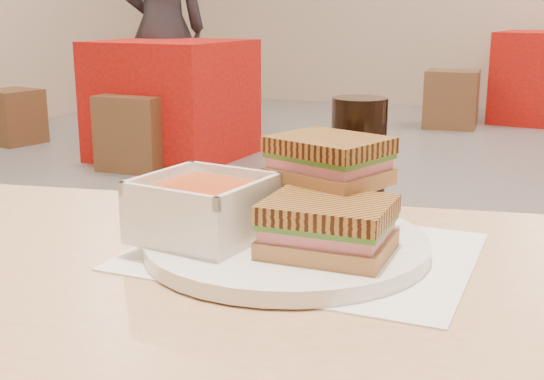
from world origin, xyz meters
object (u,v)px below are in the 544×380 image
(cola_glass, at_px, (358,157))
(plate, at_px, (287,244))
(soup_bowl, at_px, (204,211))
(bg_chair_0r, at_px, (139,131))
(bg_chair_2l, at_px, (451,99))
(bg_table_0, at_px, (173,100))
(bg_chair_0l, at_px, (13,117))
(panini_lower, at_px, (328,227))
(patron_a, at_px, (162,28))

(cola_glass, bearing_deg, plate, -100.99)
(plate, distance_m, soup_bowl, 0.09)
(bg_chair_0r, height_order, bg_chair_2l, bg_chair_2l)
(soup_bowl, height_order, bg_table_0, soup_bowl)
(bg_chair_0r, bearing_deg, bg_chair_0l, 162.22)
(bg_chair_2l, bearing_deg, bg_chair_0r, -125.76)
(plate, height_order, bg_chair_0r, plate)
(panini_lower, distance_m, bg_chair_2l, 5.73)
(panini_lower, height_order, bg_chair_0r, panini_lower)
(bg_table_0, distance_m, bg_chair_2l, 2.59)
(panini_lower, distance_m, cola_glass, 0.21)
(cola_glass, distance_m, bg_table_0, 4.11)
(soup_bowl, bearing_deg, patron_a, 119.06)
(cola_glass, height_order, patron_a, patron_a)
(bg_chair_0r, bearing_deg, cola_glass, -55.18)
(soup_bowl, xyz_separation_m, patron_a, (-2.25, 4.05, 0.07))
(soup_bowl, relative_size, bg_table_0, 0.14)
(plate, bearing_deg, patron_a, 120.12)
(panini_lower, relative_size, bg_chair_0l, 0.28)
(plate, xyz_separation_m, bg_chair_0l, (-3.48, 3.71, -0.55))
(panini_lower, xyz_separation_m, bg_table_0, (-2.14, 3.70, -0.39))
(panini_lower, xyz_separation_m, bg_chair_0l, (-3.53, 3.74, -0.59))
(soup_bowl, xyz_separation_m, bg_chair_0l, (-3.40, 3.74, -0.59))
(soup_bowl, distance_m, bg_chair_0r, 3.92)
(soup_bowl, relative_size, bg_chair_2l, 0.29)
(bg_chair_0l, distance_m, patron_a, 1.36)
(soup_bowl, height_order, patron_a, patron_a)
(bg_chair_0l, relative_size, bg_chair_2l, 0.91)
(panini_lower, xyz_separation_m, cola_glass, (-0.02, 0.21, 0.03))
(plate, xyz_separation_m, soup_bowl, (-0.08, -0.03, 0.04))
(cola_glass, height_order, bg_chair_0r, cola_glass)
(bg_chair_0r, bearing_deg, plate, -57.06)
(panini_lower, height_order, cola_glass, cola_glass)
(bg_table_0, bearing_deg, bg_chair_0r, -96.14)
(plate, height_order, patron_a, patron_a)
(panini_lower, xyz_separation_m, bg_chair_2l, (-0.47, 5.68, -0.55))
(panini_lower, bearing_deg, cola_glass, 95.40)
(bg_chair_0l, relative_size, bg_chair_0r, 0.93)
(plate, relative_size, soup_bowl, 2.10)
(plate, xyz_separation_m, bg_chair_0r, (-2.12, 3.28, -0.52))
(plate, bearing_deg, bg_table_0, 119.56)
(plate, distance_m, bg_chair_2l, 5.69)
(soup_bowl, bearing_deg, plate, 18.30)
(bg_table_0, relative_size, bg_chair_0l, 2.23)
(plate, height_order, soup_bowl, soup_bowl)
(bg_chair_0l, bearing_deg, plate, -46.85)
(bg_chair_2l, relative_size, patron_a, 0.28)
(bg_table_0, bearing_deg, cola_glass, -58.81)
(patron_a, bearing_deg, plate, -59.88)
(plate, xyz_separation_m, panini_lower, (0.05, -0.03, 0.03))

